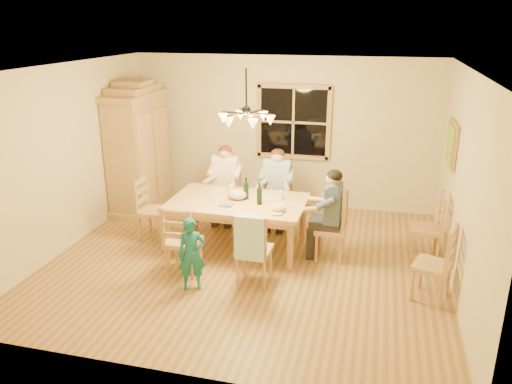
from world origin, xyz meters
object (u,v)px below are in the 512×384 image
(chair_end_left, at_px, (154,220))
(chair_end_right, at_px, (330,239))
(chair_far_left, at_px, (226,205))
(wine_bottle_b, at_px, (259,193))
(chair_near_left, at_px, (183,252))
(adult_plaid_man, at_px, (277,179))
(chandelier, at_px, (246,117))
(chair_near_right, at_px, (254,260))
(chair_far_right, at_px, (277,210))
(chair_spare_front, at_px, (431,277))
(wine_bottle_a, at_px, (246,188))
(chair_spare_back, at_px, (425,239))
(armoire, at_px, (139,152))
(child, at_px, (192,254))
(dining_table, at_px, (238,207))
(adult_slate_man, at_px, (332,204))
(adult_woman, at_px, (226,175))

(chair_end_left, xyz_separation_m, chair_end_right, (2.75, -0.03, 0.00))
(chair_far_left, xyz_separation_m, wine_bottle_b, (0.83, -1.02, 0.62))
(chair_near_left, xyz_separation_m, adult_plaid_man, (0.90, 1.86, 0.54))
(chandelier, relative_size, chair_near_right, 0.78)
(chair_far_right, relative_size, chair_spare_front, 1.00)
(chair_far_left, height_order, chair_near_left, same)
(adult_plaid_man, height_order, chair_spare_front, adult_plaid_man)
(wine_bottle_a, relative_size, chair_spare_front, 0.33)
(chandelier, distance_m, chair_far_left, 2.34)
(chair_spare_front, bearing_deg, chair_spare_back, 19.21)
(armoire, distance_m, child, 3.23)
(chair_spare_back, bearing_deg, chair_end_left, 94.75)
(chair_near_right, distance_m, chair_end_right, 1.29)
(dining_table, xyz_separation_m, adult_slate_man, (1.38, -0.02, 0.18))
(armoire, distance_m, wine_bottle_b, 2.83)
(armoire, bearing_deg, adult_slate_man, -18.92)
(armoire, relative_size, wine_bottle_a, 6.97)
(dining_table, bearing_deg, chair_far_left, 117.23)
(armoire, relative_size, adult_woman, 2.63)
(chair_far_right, relative_size, chair_near_right, 1.00)
(adult_slate_man, bearing_deg, chair_spare_back, -75.11)
(chair_end_left, relative_size, wine_bottle_b, 3.00)
(chair_far_right, distance_m, chair_end_left, 1.99)
(chair_end_left, height_order, adult_woman, adult_woman)
(chair_end_left, distance_m, wine_bottle_a, 1.61)
(chandelier, bearing_deg, wine_bottle_b, 72.54)
(chandelier, relative_size, chair_near_left, 0.78)
(chandelier, bearing_deg, wine_bottle_a, 106.41)
(adult_woman, height_order, child, adult_woman)
(chair_far_right, height_order, chair_near_right, same)
(adult_plaid_man, relative_size, adult_slate_man, 1.00)
(child, bearing_deg, chair_far_left, 72.64)
(chair_spare_back, bearing_deg, chair_end_right, 104.73)
(chandelier, bearing_deg, adult_plaid_man, 83.50)
(armoire, distance_m, adult_slate_man, 3.76)
(armoire, distance_m, chair_near_left, 2.81)
(chandelier, bearing_deg, chair_end_left, 165.68)
(adult_plaid_man, bearing_deg, armoire, -5.34)
(wine_bottle_a, height_order, wine_bottle_b, same)
(chair_far_right, relative_size, chair_near_left, 1.00)
(wine_bottle_b, relative_size, child, 0.34)
(chair_end_right, distance_m, adult_woman, 2.16)
(chair_far_right, distance_m, chair_end_right, 1.36)
(armoire, height_order, chair_near_left, armoire)
(dining_table, distance_m, wine_bottle_b, 0.44)
(chair_near_right, bearing_deg, chair_spare_back, 30.35)
(adult_woman, distance_m, wine_bottle_b, 1.32)
(chair_near_right, xyz_separation_m, child, (-0.72, -0.37, 0.18))
(chair_end_right, relative_size, wine_bottle_a, 3.00)
(wine_bottle_a, bearing_deg, chair_end_right, -4.71)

